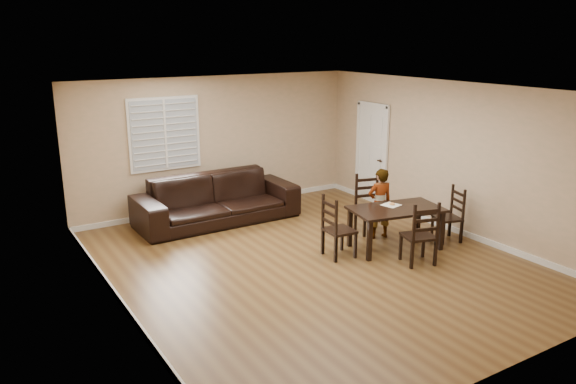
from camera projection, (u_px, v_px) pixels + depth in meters
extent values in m
plane|color=brown|center=(314.00, 263.00, 8.84)|extent=(7.00, 7.00, 0.00)
cube|color=tan|center=(217.00, 143.00, 11.34)|extent=(6.00, 0.04, 2.70)
cube|color=tan|center=(512.00, 254.00, 5.61)|extent=(6.00, 0.04, 2.70)
cube|color=tan|center=(115.00, 211.00, 6.95)|extent=(0.04, 7.00, 2.70)
cube|color=tan|center=(454.00, 158.00, 9.99)|extent=(0.04, 7.00, 2.70)
cube|color=white|center=(316.00, 90.00, 8.11)|extent=(6.00, 7.00, 0.04)
cube|color=white|center=(165.00, 134.00, 10.66)|extent=(1.40, 0.08, 1.40)
cube|color=white|center=(372.00, 155.00, 11.87)|extent=(0.06, 0.94, 2.05)
cylinder|color=#332114|center=(380.00, 161.00, 11.63)|extent=(0.06, 0.06, 0.02)
cube|color=white|center=(219.00, 205.00, 11.68)|extent=(6.00, 0.03, 0.10)
cube|color=white|center=(125.00, 306.00, 7.31)|extent=(0.03, 7.00, 0.10)
cube|color=white|center=(447.00, 227.00, 10.33)|extent=(0.03, 7.00, 0.10)
cube|color=black|center=(396.00, 209.00, 9.28)|extent=(1.64, 1.12, 0.04)
cube|color=black|center=(369.00, 241.00, 8.84)|extent=(0.08, 0.08, 0.66)
cube|color=black|center=(441.00, 231.00, 9.29)|extent=(0.08, 0.08, 0.66)
cube|color=black|center=(350.00, 228.00, 9.46)|extent=(0.08, 0.08, 0.66)
cube|color=black|center=(418.00, 219.00, 9.91)|extent=(0.08, 0.08, 0.66)
cube|color=black|center=(371.00, 208.00, 10.10)|extent=(0.57, 0.55, 0.04)
cube|color=black|center=(366.00, 201.00, 10.27)|extent=(0.47, 0.16, 1.06)
cube|color=black|center=(365.00, 225.00, 9.93)|extent=(0.05, 0.05, 0.43)
cube|color=black|center=(386.00, 223.00, 10.05)|extent=(0.05, 0.05, 0.43)
cube|color=black|center=(356.00, 219.00, 10.28)|extent=(0.05, 0.05, 0.43)
cube|color=black|center=(376.00, 216.00, 10.40)|extent=(0.05, 0.05, 0.43)
cube|color=black|center=(419.00, 236.00, 8.73)|extent=(0.56, 0.54, 0.04)
cube|color=black|center=(425.00, 236.00, 8.53)|extent=(0.46, 0.17, 1.03)
cube|color=black|center=(423.00, 245.00, 9.01)|extent=(0.05, 0.05, 0.42)
cube|color=black|center=(401.00, 247.00, 8.91)|extent=(0.05, 0.05, 0.42)
cube|color=black|center=(435.00, 253.00, 8.67)|extent=(0.05, 0.05, 0.42)
cube|color=black|center=(412.00, 256.00, 8.56)|extent=(0.05, 0.05, 0.42)
cube|color=black|center=(339.00, 230.00, 8.99)|extent=(0.46, 0.49, 0.04)
cube|color=black|center=(329.00, 228.00, 8.89)|extent=(0.08, 0.46, 1.02)
cube|color=black|center=(355.00, 246.00, 8.97)|extent=(0.04, 0.04, 0.42)
cube|color=black|center=(342.00, 238.00, 9.31)|extent=(0.04, 0.04, 0.42)
cube|color=black|center=(336.00, 250.00, 8.81)|extent=(0.04, 0.04, 0.42)
cube|color=black|center=(323.00, 242.00, 9.15)|extent=(0.04, 0.04, 0.42)
cube|color=black|center=(447.00, 218.00, 9.70)|extent=(0.50, 0.52, 0.04)
cube|color=black|center=(457.00, 213.00, 9.73)|extent=(0.16, 0.42, 0.95)
cube|color=black|center=(432.00, 227.00, 9.89)|extent=(0.05, 0.05, 0.39)
cube|color=black|center=(443.00, 234.00, 9.54)|extent=(0.05, 0.05, 0.39)
cube|color=black|center=(449.00, 225.00, 9.98)|extent=(0.05, 0.05, 0.39)
cube|color=black|center=(461.00, 232.00, 9.63)|extent=(0.05, 0.05, 0.39)
imported|color=gray|center=(380.00, 204.00, 9.79)|extent=(0.51, 0.39, 1.25)
cube|color=silver|center=(391.00, 205.00, 9.43)|extent=(0.32, 0.32, 0.00)
torus|color=#C98448|center=(392.00, 204.00, 9.43)|extent=(0.10, 0.10, 0.03)
torus|color=white|center=(392.00, 203.00, 9.43)|extent=(0.09, 0.09, 0.02)
imported|color=black|center=(217.00, 199.00, 10.68)|extent=(3.08, 1.23, 0.90)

